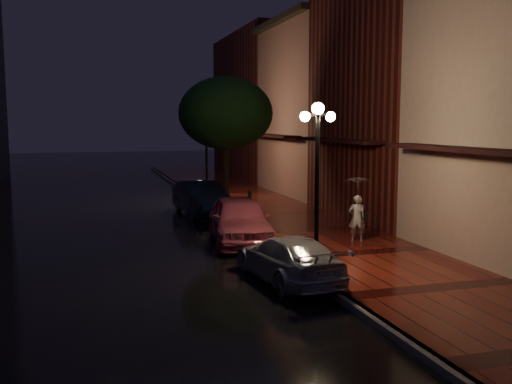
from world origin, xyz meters
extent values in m
plane|color=black|center=(0.00, 0.00, 0.00)|extent=(120.00, 120.00, 0.00)
cube|color=#4C100D|center=(2.25, 0.00, 0.07)|extent=(4.50, 60.00, 0.15)
cube|color=#595451|center=(0.00, 0.00, 0.07)|extent=(0.25, 60.00, 0.15)
cube|color=#511914|center=(7.00, 2.00, 5.50)|extent=(5.00, 8.00, 11.00)
cube|color=#8C5951|center=(7.00, 10.00, 4.50)|extent=(5.00, 8.00, 9.00)
cube|color=#511914|center=(7.00, 20.00, 5.00)|extent=(5.00, 12.00, 10.00)
cylinder|color=black|center=(0.35, -5.00, 2.15)|extent=(0.12, 0.12, 4.00)
cylinder|color=black|center=(0.35, -5.00, 0.30)|extent=(0.36, 0.36, 0.30)
cube|color=black|center=(0.35, -5.00, 4.15)|extent=(0.70, 0.08, 0.08)
sphere|color=#FFE299|center=(0.35, -5.00, 4.30)|extent=(0.32, 0.32, 0.32)
sphere|color=#FFE299|center=(0.00, -5.00, 4.10)|extent=(0.26, 0.26, 0.26)
sphere|color=#FFE299|center=(0.70, -5.00, 4.10)|extent=(0.26, 0.26, 0.26)
cylinder|color=black|center=(0.35, 9.00, 2.15)|extent=(0.12, 0.12, 4.00)
cylinder|color=black|center=(0.35, 9.00, 0.30)|extent=(0.36, 0.36, 0.30)
cube|color=black|center=(0.35, 9.00, 4.15)|extent=(0.70, 0.08, 0.08)
sphere|color=#FFE299|center=(0.35, 9.00, 4.30)|extent=(0.32, 0.32, 0.32)
sphere|color=#FFE299|center=(0.00, 9.00, 4.10)|extent=(0.26, 0.26, 0.26)
sphere|color=#FFE299|center=(0.70, 9.00, 4.10)|extent=(0.26, 0.26, 0.26)
cylinder|color=black|center=(0.60, 6.00, 1.75)|extent=(0.28, 0.28, 3.20)
ellipsoid|color=black|center=(0.60, 6.00, 4.35)|extent=(4.16, 4.16, 3.20)
sphere|color=black|center=(1.30, 6.60, 3.75)|extent=(1.80, 1.80, 1.80)
sphere|color=black|center=(0.00, 5.30, 3.85)|extent=(1.80, 1.80, 1.80)
imported|color=#BF4E62|center=(-0.60, -0.82, 0.78)|extent=(2.42, 4.77, 1.56)
imported|color=black|center=(-0.68, 5.17, 0.73)|extent=(1.96, 4.58, 1.47)
imported|color=#96969D|center=(-0.60, -5.48, 0.57)|extent=(2.00, 4.10, 1.15)
imported|color=white|center=(2.91, -2.25, 0.90)|extent=(0.64, 0.54, 1.49)
imported|color=silver|center=(2.91, -2.25, 1.84)|extent=(0.87, 0.88, 0.80)
cylinder|color=black|center=(2.91, -2.25, 1.24)|extent=(0.02, 0.02, 1.19)
cube|color=black|center=(3.16, -2.30, 1.00)|extent=(0.12, 0.28, 0.30)
cylinder|color=black|center=(0.15, 0.61, 0.74)|extent=(0.06, 0.06, 1.17)
cube|color=black|center=(0.15, 0.61, 1.43)|extent=(0.15, 0.13, 0.23)
camera|label=1|loc=(-5.37, -18.59, 3.96)|focal=40.00mm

